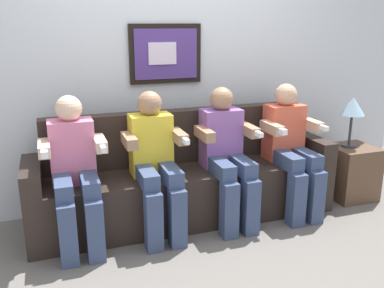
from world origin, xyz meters
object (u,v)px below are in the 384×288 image
(person_leftmost, at_px, (74,168))
(person_rightmost, at_px, (290,145))
(table_lamp, at_px, (353,109))
(couch, at_px, (185,183))
(person_left_center, at_px, (155,159))
(side_table_right, at_px, (351,172))
(person_right_center, at_px, (226,152))

(person_leftmost, relative_size, person_rightmost, 1.00)
(table_lamp, bearing_deg, person_rightmost, -172.76)
(couch, distance_m, person_left_center, 0.45)
(person_leftmost, relative_size, table_lamp, 2.41)
(person_left_center, bearing_deg, couch, 29.57)
(person_left_center, bearing_deg, side_table_right, 1.83)
(person_left_center, relative_size, person_rightmost, 1.00)
(person_leftmost, distance_m, side_table_right, 2.53)
(person_leftmost, xyz_separation_m, side_table_right, (2.51, 0.06, -0.36))
(person_right_center, xyz_separation_m, side_table_right, (1.32, 0.06, -0.36))
(couch, xyz_separation_m, person_left_center, (-0.30, -0.17, 0.29))
(person_right_center, height_order, side_table_right, person_right_center)
(person_rightmost, height_order, side_table_right, person_rightmost)
(person_left_center, xyz_separation_m, person_rightmost, (1.19, -0.00, 0.00))
(person_rightmost, distance_m, table_lamp, 0.73)
(couch, height_order, person_right_center, person_right_center)
(person_leftmost, xyz_separation_m, person_right_center, (1.19, 0.00, -0.00))
(person_rightmost, distance_m, side_table_right, 0.81)
(person_right_center, bearing_deg, couch, 150.51)
(couch, relative_size, table_lamp, 5.50)
(person_leftmost, bearing_deg, table_lamp, 2.02)
(couch, xyz_separation_m, person_rightmost, (0.89, -0.17, 0.29))
(person_leftmost, height_order, person_left_center, same)
(table_lamp, bearing_deg, couch, 177.02)
(person_leftmost, xyz_separation_m, table_lamp, (2.47, 0.09, 0.25))
(side_table_right, bearing_deg, person_left_center, -178.17)
(couch, relative_size, person_rightmost, 2.28)
(person_right_center, bearing_deg, person_left_center, 180.00)
(side_table_right, height_order, table_lamp, table_lamp)
(person_left_center, relative_size, table_lamp, 2.41)
(couch, height_order, side_table_right, couch)
(person_leftmost, height_order, side_table_right, person_leftmost)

